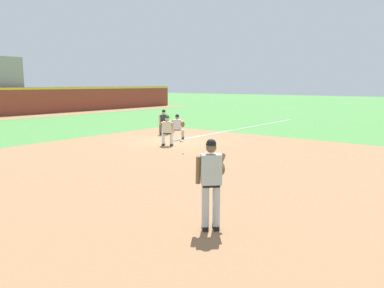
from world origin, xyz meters
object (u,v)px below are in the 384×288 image
pitcher (212,179)px  baseball (183,153)px  first_base_bag (175,140)px  first_baseman (178,126)px  baserunner (167,129)px  umpire (164,121)px

pitcher → baseball: bearing=43.1°
first_base_bag → first_baseman: (0.49, 0.23, 0.69)m
first_baseman → baserunner: baserunner is taller
first_base_bag → umpire: size_ratio=0.26×
first_base_bag → baserunner: baserunner is taller
umpire → first_base_bag: bearing=-124.6°
baseball → umpire: size_ratio=0.05×
first_base_bag → baserunner: size_ratio=0.26×
first_base_bag → pitcher: (-8.70, -8.37, 1.01)m
first_base_bag → baseball: size_ratio=5.14×
first_baseman → umpire: size_ratio=0.92×
first_baseman → umpire: (0.94, 1.84, 0.06)m
baseball → pitcher: pitcher is taller
baseball → baserunner: 2.49m
pitcher → umpire: pitcher is taller
first_base_bag → pitcher: pitcher is taller
baserunner → first_base_bag: bearing=27.3°
first_base_bag → baseball: first_base_bag is taller
first_baseman → baseball: bearing=-137.0°
baseball → first_baseman: 4.41m
first_baseman → pitcher: bearing=-136.9°
first_base_bag → first_baseman: bearing=25.0°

